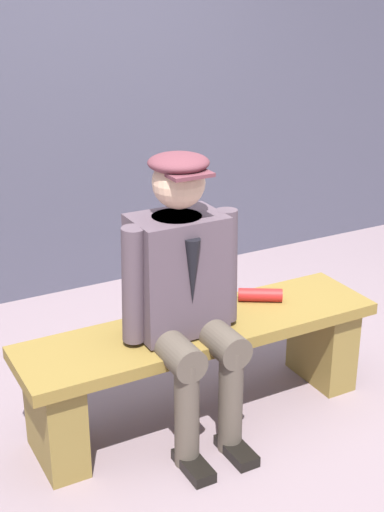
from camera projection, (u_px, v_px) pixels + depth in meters
The scene contains 5 objects.
ground_plane at pixel (201, 414), 3.51m from camera, with size 30.00×30.00×0.00m, color gray.
bench at pixel (201, 356), 3.39m from camera, with size 1.75×0.45×0.50m.
seated_man at pixel (184, 286), 3.13m from camera, with size 0.57×0.61×1.33m.
rolled_magazine at pixel (260, 295), 3.54m from camera, with size 0.07×0.07×0.22m, color #B21E1E.
stadium_wall at pixel (63, 117), 4.58m from camera, with size 12.00×0.24×2.31m, color #464556.
Camera 1 is at (1.45, 2.59, 2.03)m, focal length 50.17 mm.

